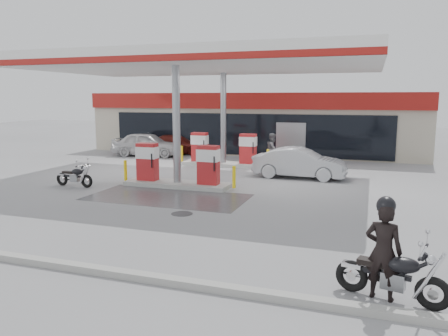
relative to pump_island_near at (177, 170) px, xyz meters
The scene contains 15 objects.
ground 2.12m from the pump_island_near, 90.00° to the right, with size 90.00×90.00×0.00m, color gray.
wet_patch 2.18m from the pump_island_near, 75.96° to the right, with size 6.00×3.00×0.00m, color #4C4C4F.
drain_cover 4.53m from the pump_island_near, 63.43° to the right, with size 0.70×0.70×0.01m, color #38383A.
kerb 9.02m from the pump_island_near, 90.00° to the right, with size 28.00×0.25×0.15m, color gray.
store_building 14.00m from the pump_island_near, 89.98° to the left, with size 22.00×8.22×4.00m.
canopy 5.46m from the pump_island_near, 90.00° to the left, with size 16.00×10.02×5.51m.
pump_island_near is the anchor object (origin of this frame).
pump_island_far 6.00m from the pump_island_near, 90.00° to the left, with size 5.14×1.30×1.78m.
main_motorcycle 11.68m from the pump_island_near, 45.53° to the right, with size 2.03×0.92×1.06m.
biker_main 11.51m from the pump_island_near, 46.06° to the right, with size 0.67×0.44×1.83m, color black.
parked_motorcycle 4.31m from the pump_island_near, 159.99° to the right, with size 1.83×0.70×0.94m.
sedan_white 10.10m from the pump_island_near, 125.72° to the left, with size 1.80×4.47×1.52m, color silver.
attendant 7.44m from the pump_island_near, 70.18° to the left, with size 0.86×0.67×1.77m, color slate.
hatchback_silver 5.81m from the pump_island_near, 38.31° to the left, with size 1.49×4.26×1.40m, color #ABAEB3.
parked_car_left 10.97m from the pump_island_near, 114.23° to the left, with size 1.75×4.32×1.25m, color #581813.
Camera 1 is at (7.68, -14.48, 3.71)m, focal length 35.00 mm.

